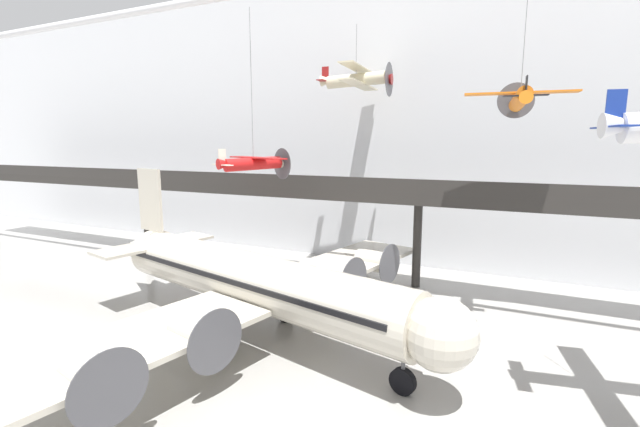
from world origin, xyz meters
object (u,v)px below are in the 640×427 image
at_px(airliner_silver_main, 250,280).
at_px(suspended_plane_orange_highwing, 520,99).
at_px(suspended_plane_cream_biplane, 356,79).
at_px(suspended_plane_red_highwing, 253,163).

distance_m(airliner_silver_main, suspended_plane_orange_highwing, 20.06).
relative_size(airliner_silver_main, suspended_plane_cream_biplane, 4.09).
relative_size(suspended_plane_orange_highwing, suspended_plane_cream_biplane, 1.04).
bearing_deg(suspended_plane_cream_biplane, suspended_plane_red_highwing, -124.54).
bearing_deg(airliner_silver_main, suspended_plane_cream_biplane, 98.28).
bearing_deg(airliner_silver_main, suspended_plane_red_highwing, 134.04).
xyz_separation_m(suspended_plane_orange_highwing, suspended_plane_cream_biplane, (-12.98, 6.05, 2.70)).
height_order(airliner_silver_main, suspended_plane_red_highwing, suspended_plane_red_highwing).
distance_m(airliner_silver_main, suspended_plane_red_highwing, 10.14).
bearing_deg(suspended_plane_cream_biplane, suspended_plane_orange_highwing, -28.15).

